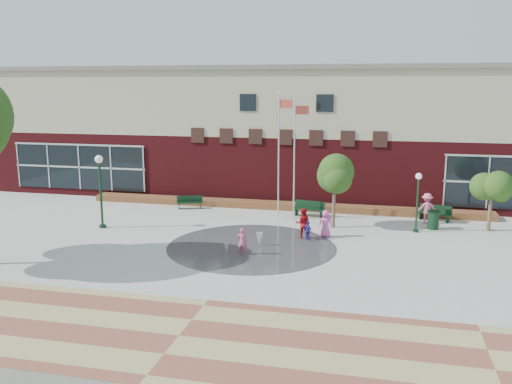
% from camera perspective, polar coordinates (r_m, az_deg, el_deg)
% --- Properties ---
extents(ground, '(120.00, 120.00, 0.00)m').
position_cam_1_polar(ground, '(24.34, -2.14, -7.82)').
color(ground, '#666056').
rests_on(ground, ground).
extents(plaza_concrete, '(46.00, 18.00, 0.01)m').
position_cam_1_polar(plaza_concrete, '(28.04, 0.00, -5.21)').
color(plaza_concrete, '#A8A8A0').
rests_on(plaza_concrete, ground).
extents(paver_band, '(46.00, 6.00, 0.01)m').
position_cam_1_polar(paver_band, '(18.19, -8.11, -14.77)').
color(paver_band, brown).
rests_on(paver_band, ground).
extents(splash_pad, '(8.40, 8.40, 0.01)m').
position_cam_1_polar(splash_pad, '(27.10, -0.48, -5.79)').
color(splash_pad, '#383A3D').
rests_on(splash_pad, ground).
extents(library_building, '(44.40, 10.40, 9.20)m').
position_cam_1_polar(library_building, '(40.27, 4.36, 6.51)').
color(library_building, '#540F13').
rests_on(library_building, ground).
extents(flower_bed, '(26.00, 1.20, 0.40)m').
position_cam_1_polar(flower_bed, '(35.24, 2.79, -1.80)').
color(flower_bed, '#A91F22').
rests_on(flower_bed, ground).
extents(flagpole_left, '(0.88, 0.14, 7.50)m').
position_cam_1_polar(flagpole_left, '(32.08, 2.47, 4.49)').
color(flagpole_left, silver).
rests_on(flagpole_left, ground).
extents(flagpole_right, '(0.86, 0.29, 7.15)m').
position_cam_1_polar(flagpole_right, '(31.92, 4.14, 4.11)').
color(flagpole_right, silver).
rests_on(flagpole_right, ground).
extents(lamp_left, '(0.44, 0.44, 4.13)m').
position_cam_1_polar(lamp_left, '(31.28, -16.08, 0.90)').
color(lamp_left, black).
rests_on(lamp_left, ground).
extents(lamp_right, '(0.35, 0.35, 3.29)m').
position_cam_1_polar(lamp_right, '(30.53, 16.65, -0.38)').
color(lamp_right, black).
rests_on(lamp_right, ground).
extents(bench_left, '(1.71, 1.03, 0.83)m').
position_cam_1_polar(bench_left, '(35.46, -6.97, -1.34)').
color(bench_left, black).
rests_on(bench_left, ground).
extents(bench_mid, '(1.97, 0.90, 0.96)m').
position_cam_1_polar(bench_mid, '(33.26, 5.59, -2.08)').
color(bench_mid, black).
rests_on(bench_mid, ground).
extents(bench_right, '(1.96, 1.16, 0.95)m').
position_cam_1_polar(bench_right, '(33.74, 18.25, -2.42)').
color(bench_right, black).
rests_on(bench_right, ground).
extents(trash_can, '(0.65, 0.65, 1.07)m').
position_cam_1_polar(trash_can, '(31.74, 18.15, -2.81)').
color(trash_can, black).
rests_on(trash_can, ground).
extents(tree_mid, '(2.61, 2.61, 4.41)m').
position_cam_1_polar(tree_mid, '(30.30, 8.30, 2.14)').
color(tree_mid, '#4E3D30').
rests_on(tree_mid, ground).
extents(tree_small_right, '(2.11, 2.11, 3.61)m').
position_cam_1_polar(tree_small_right, '(32.03, 23.61, 0.75)').
color(tree_small_right, '#4E3D30').
rests_on(tree_small_right, ground).
extents(water_jet_a, '(0.34, 0.34, 0.67)m').
position_cam_1_polar(water_jet_a, '(27.21, 0.36, -5.73)').
color(water_jet_a, white).
rests_on(water_jet_a, ground).
extents(water_jet_b, '(0.21, 0.21, 0.47)m').
position_cam_1_polar(water_jet_b, '(26.19, -3.13, -6.43)').
color(water_jet_b, white).
rests_on(water_jet_b, ground).
extents(child_splash, '(0.49, 0.33, 1.34)m').
position_cam_1_polar(child_splash, '(25.64, -1.46, -5.25)').
color(child_splash, '#C8517A').
rests_on(child_splash, ground).
extents(adult_red, '(0.89, 0.74, 1.63)m').
position_cam_1_polar(adult_red, '(28.47, 4.95, -3.30)').
color(adult_red, '#AB0F16').
rests_on(adult_red, ground).
extents(adult_pink, '(0.81, 0.63, 1.47)m').
position_cam_1_polar(adult_pink, '(28.84, 7.33, -3.33)').
color(adult_pink, '#E253A8').
rests_on(adult_pink, ground).
extents(child_blue, '(0.62, 0.60, 1.05)m').
position_cam_1_polar(child_blue, '(28.13, 5.49, -4.11)').
color(child_blue, '#3129A4').
rests_on(child_blue, ground).
extents(person_bench, '(1.26, 0.85, 1.80)m').
position_cam_1_polar(person_bench, '(32.85, 17.54, -1.67)').
color(person_bench, '#DF5D7F').
rests_on(person_bench, ground).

